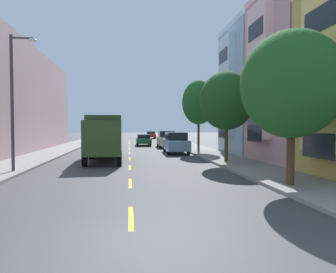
% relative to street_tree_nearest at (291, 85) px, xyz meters
% --- Properties ---
extents(ground_plane, '(160.00, 160.00, 0.00)m').
position_rel_street_tree_nearest_xyz_m(ground_plane, '(-6.40, 24.89, -4.16)').
color(ground_plane, '#424244').
extents(sidewalk_left, '(3.20, 120.00, 0.14)m').
position_rel_street_tree_nearest_xyz_m(sidewalk_left, '(-13.50, 22.89, -4.09)').
color(sidewalk_left, gray).
rests_on(sidewalk_left, ground_plane).
extents(sidewalk_right, '(3.20, 120.00, 0.14)m').
position_rel_street_tree_nearest_xyz_m(sidewalk_right, '(0.70, 22.89, -4.09)').
color(sidewalk_right, gray).
rests_on(sidewalk_right, ground_plane).
extents(lane_centerline_dashes, '(0.14, 47.20, 0.01)m').
position_rel_street_tree_nearest_xyz_m(lane_centerline_dashes, '(-6.40, 19.39, -4.15)').
color(lane_centerline_dashes, yellow).
rests_on(lane_centerline_dashes, ground_plane).
extents(townhouse_third_powder_blue, '(12.15, 6.52, 11.50)m').
position_rel_street_tree_nearest_xyz_m(townhouse_third_powder_blue, '(7.97, 14.28, 1.39)').
color(townhouse_third_powder_blue, '#9EB7CC').
rests_on(townhouse_third_powder_blue, ground_plane).
extents(street_tree_nearest, '(4.03, 4.03, 6.17)m').
position_rel_street_tree_nearest_xyz_m(street_tree_nearest, '(0.00, 0.00, 0.00)').
color(street_tree_nearest, '#47331E').
rests_on(street_tree_nearest, sidewalk_right).
extents(street_tree_second, '(3.59, 3.59, 6.00)m').
position_rel_street_tree_nearest_xyz_m(street_tree_second, '(0.00, 8.06, 0.03)').
color(street_tree_second, '#47331E').
rests_on(street_tree_second, sidewalk_right).
extents(street_tree_third, '(3.08, 3.08, 6.64)m').
position_rel_street_tree_nearest_xyz_m(street_tree_third, '(-0.00, 16.12, 0.54)').
color(street_tree_third, '#47331E').
rests_on(street_tree_third, sidewalk_right).
extents(street_lamp, '(1.35, 0.28, 7.11)m').
position_rel_street_tree_nearest_xyz_m(street_lamp, '(-12.35, 5.36, 0.08)').
color(street_lamp, '#38383D').
rests_on(street_lamp, sidewalk_left).
extents(delivery_box_truck, '(2.64, 7.72, 3.24)m').
position_rel_street_tree_nearest_xyz_m(delivery_box_truck, '(-8.21, 10.80, -2.30)').
color(delivery_box_truck, '#2D471E').
rests_on(delivery_box_truck, ground_plane).
extents(parked_suv_sky, '(2.00, 4.82, 1.93)m').
position_rel_street_tree_nearest_xyz_m(parked_suv_sky, '(-2.18, 15.87, -3.17)').
color(parked_suv_sky, '#7A9EC6').
rests_on(parked_suv_sky, ground_plane).
extents(parked_sedan_red, '(1.81, 4.50, 1.43)m').
position_rel_street_tree_nearest_xyz_m(parked_sedan_red, '(-2.12, 48.96, -3.41)').
color(parked_sedan_red, '#AD1E1E').
rests_on(parked_sedan_red, ground_plane).
extents(parked_pickup_navy, '(2.15, 5.35, 1.73)m').
position_rel_street_tree_nearest_xyz_m(parked_pickup_navy, '(-10.61, 30.64, -3.33)').
color(parked_pickup_navy, navy).
rests_on(parked_pickup_navy, ground_plane).
extents(parked_suv_champagne, '(2.05, 4.84, 1.93)m').
position_rel_street_tree_nearest_xyz_m(parked_suv_champagne, '(-2.12, 23.54, -3.17)').
color(parked_suv_champagne, tan).
rests_on(parked_suv_champagne, ground_plane).
extents(parked_suv_orange, '(1.98, 4.81, 1.93)m').
position_rel_street_tree_nearest_xyz_m(parked_suv_orange, '(-10.89, 39.45, -3.17)').
color(parked_suv_orange, orange).
rests_on(parked_suv_orange, ground_plane).
extents(moving_forest_sedan, '(1.80, 4.50, 1.43)m').
position_rel_street_tree_nearest_xyz_m(moving_forest_sedan, '(-4.60, 27.24, -3.41)').
color(moving_forest_sedan, '#194C28').
rests_on(moving_forest_sedan, ground_plane).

